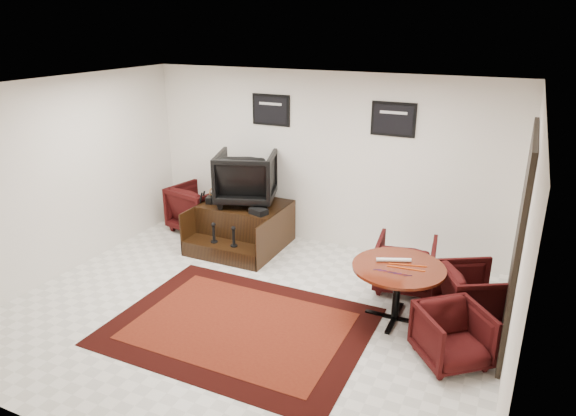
# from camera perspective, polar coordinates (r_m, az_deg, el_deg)

# --- Properties ---
(ground) EXTENTS (6.00, 6.00, 0.00)m
(ground) POSITION_cam_1_polar(r_m,az_deg,el_deg) (6.69, -4.44, -11.50)
(ground) COLOR silver
(ground) RESTS_ON ground
(room_shell) EXTENTS (6.02, 5.02, 2.81)m
(room_shell) POSITION_cam_1_polar(r_m,az_deg,el_deg) (5.87, -0.84, 3.16)
(room_shell) COLOR white
(room_shell) RESTS_ON ground
(area_rug) EXTENTS (3.04, 2.28, 0.01)m
(area_rug) POSITION_cam_1_polar(r_m,az_deg,el_deg) (6.42, -5.39, -12.92)
(area_rug) COLOR black
(area_rug) RESTS_ON ground
(shine_podium) EXTENTS (1.35, 1.39, 0.70)m
(shine_podium) POSITION_cam_1_polar(r_m,az_deg,el_deg) (8.46, -4.99, -2.07)
(shine_podium) COLOR black
(shine_podium) RESTS_ON ground
(shine_chair) EXTENTS (1.14, 1.10, 0.94)m
(shine_chair) POSITION_cam_1_polar(r_m,az_deg,el_deg) (8.30, -4.68, 3.68)
(shine_chair) COLOR black
(shine_chair) RESTS_ON shine_podium
(shoes_pair) EXTENTS (0.30, 0.34, 0.11)m
(shoes_pair) POSITION_cam_1_polar(r_m,az_deg,el_deg) (8.51, -8.13, 1.02)
(shoes_pair) COLOR black
(shoes_pair) RESTS_ON shine_podium
(polish_kit) EXTENTS (0.31, 0.25, 0.09)m
(polish_kit) POSITION_cam_1_polar(r_m,az_deg,el_deg) (7.90, -3.29, -0.38)
(polish_kit) COLOR black
(polish_kit) RESTS_ON shine_podium
(umbrella_black) EXTENTS (0.34, 0.13, 0.91)m
(umbrella_black) POSITION_cam_1_polar(r_m,az_deg,el_deg) (8.66, -10.15, -0.84)
(umbrella_black) COLOR black
(umbrella_black) RESTS_ON ground
(umbrella_hooked) EXTENTS (0.34, 0.13, 0.90)m
(umbrella_hooked) POSITION_cam_1_polar(r_m,az_deg,el_deg) (8.75, -9.87, -0.62)
(umbrella_hooked) COLOR black
(umbrella_hooked) RESTS_ON ground
(armchair_side) EXTENTS (1.02, 0.97, 0.89)m
(armchair_side) POSITION_cam_1_polar(r_m,az_deg,el_deg) (9.15, -9.80, 0.28)
(armchair_side) COLOR black
(armchair_side) RESTS_ON ground
(meeting_table) EXTENTS (1.11, 1.11, 0.73)m
(meeting_table) POSITION_cam_1_polar(r_m,az_deg,el_deg) (6.37, 12.15, -7.06)
(meeting_table) COLOR #421409
(meeting_table) RESTS_ON ground
(table_chair_back) EXTENTS (0.85, 0.81, 0.80)m
(table_chair_back) POSITION_cam_1_polar(r_m,az_deg,el_deg) (7.24, 12.92, -5.82)
(table_chair_back) COLOR black
(table_chair_back) RESTS_ON ground
(table_chair_window) EXTENTS (0.97, 0.99, 0.77)m
(table_chair_window) POSITION_cam_1_polar(r_m,az_deg,el_deg) (6.74, 19.88, -8.73)
(table_chair_window) COLOR black
(table_chair_window) RESTS_ON ground
(table_chair_corner) EXTENTS (0.93, 0.93, 0.70)m
(table_chair_corner) POSITION_cam_1_polar(r_m,az_deg,el_deg) (5.92, 17.84, -13.10)
(table_chair_corner) COLOR black
(table_chair_corner) RESTS_ON ground
(paper_roll) EXTENTS (0.41, 0.21, 0.05)m
(paper_roll) POSITION_cam_1_polar(r_m,az_deg,el_deg) (6.41, 11.67, -5.67)
(paper_roll) COLOR white
(paper_roll) RESTS_ON meeting_table
(table_clutter) EXTENTS (0.57, 0.36, 0.01)m
(table_clutter) POSITION_cam_1_polar(r_m,az_deg,el_deg) (6.28, 12.68, -6.53)
(table_clutter) COLOR #E5490C
(table_clutter) RESTS_ON meeting_table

